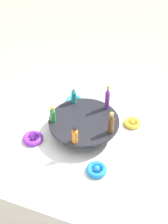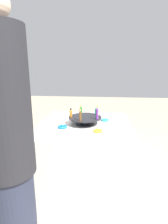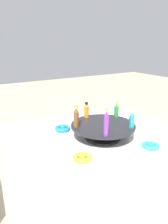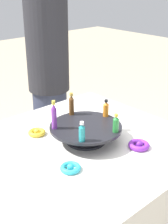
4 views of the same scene
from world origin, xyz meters
TOP-DOWN VIEW (x-y plane):
  - party_table at (0.00, 0.00)m, footprint 0.92×0.92m
  - display_stand at (0.00, 0.00)m, footprint 0.33×0.33m
  - bottle_green at (0.06, -0.13)m, footprint 0.03×0.03m
  - bottle_orange at (0.14, 0.01)m, footprint 0.03×0.03m
  - bottle_brown at (0.03, 0.14)m, footprint 0.03×0.03m
  - bottle_purple at (-0.12, 0.07)m, footprint 0.02×0.02m
  - bottle_teal at (-0.11, -0.09)m, footprint 0.03×0.03m
  - ribbon_bow_teal at (-0.20, -0.13)m, footprint 0.08×0.08m
  - ribbon_bow_purple at (0.13, -0.20)m, footprint 0.10×0.10m
  - ribbon_bow_blue at (0.20, 0.13)m, footprint 0.09×0.09m
  - ribbon_bow_gold at (-0.13, 0.20)m, footprint 0.08×0.08m

SIDE VIEW (x-z plane):
  - party_table at x=0.00m, z-range 0.00..0.76m
  - ribbon_bow_teal at x=-0.20m, z-range 0.76..0.78m
  - ribbon_bow_gold at x=-0.13m, z-range 0.75..0.79m
  - ribbon_bow_purple at x=0.13m, z-range 0.75..0.79m
  - ribbon_bow_blue at x=0.20m, z-range 0.75..0.79m
  - display_stand at x=0.00m, z-range 0.77..0.85m
  - bottle_green at x=0.06m, z-range 0.83..0.92m
  - bottle_orange at x=0.14m, z-range 0.83..0.92m
  - bottle_teal at x=-0.11m, z-range 0.83..0.92m
  - bottle_brown at x=0.03m, z-range 0.83..0.94m
  - bottle_purple at x=-0.12m, z-range 0.83..0.96m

